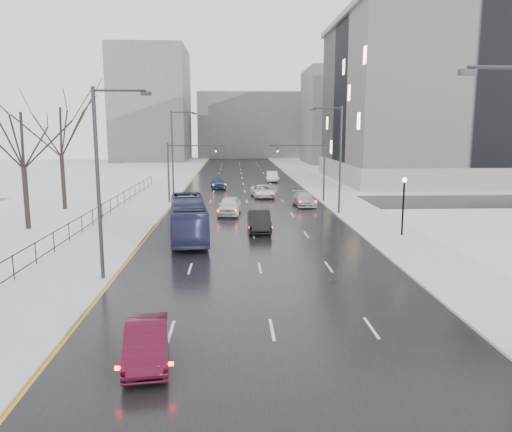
{
  "coord_description": "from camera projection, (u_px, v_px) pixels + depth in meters",
  "views": [
    {
      "loc": [
        -1.5,
        -5.7,
        7.89
      ],
      "look_at": [
        -0.07,
        25.28,
        2.5
      ],
      "focal_mm": 35.0,
      "sensor_mm": 36.0,
      "label": 1
    }
  ],
  "objects": [
    {
      "name": "streetlight_r_mid",
      "position": [
        338.0,
        155.0,
        45.81
      ],
      "size": [
        2.95,
        0.25,
        10.0
      ],
      "color": "#2D2D33",
      "rests_on": "ground"
    },
    {
      "name": "bldg_far_center",
      "position": [
        252.0,
        126.0,
        143.46
      ],
      "size": [
        30.0,
        18.0,
        18.0
      ],
      "primitive_type": "cube",
      "color": "slate",
      "rests_on": "ground"
    },
    {
      "name": "lamppost_r_mid",
      "position": [
        404.0,
        198.0,
        36.56
      ],
      "size": [
        0.36,
        0.36,
        4.28
      ],
      "color": "black",
      "rests_on": "sidewalk_right"
    },
    {
      "name": "iron_fence",
      "position": [
        73.0,
        228.0,
        35.81
      ],
      "size": [
        0.06,
        70.0,
        1.3
      ],
      "color": "black",
      "rests_on": "sidewalk_left"
    },
    {
      "name": "sidewalk_right",
      "position": [
        323.0,
        189.0,
        66.55
      ],
      "size": [
        5.0,
        150.0,
        0.16
      ],
      "primitive_type": "cube",
      "color": "silver",
      "rests_on": "ground"
    },
    {
      "name": "bus",
      "position": [
        188.0,
        218.0,
        36.42
      ],
      "size": [
        3.61,
        10.68,
        2.92
      ],
      "primitive_type": "imported",
      "rotation": [
        0.0,
        0.0,
        0.11
      ],
      "color": "navy",
      "rests_on": "road"
    },
    {
      "name": "bldg_far_left",
      "position": [
        152.0,
        105.0,
        126.65
      ],
      "size": [
        18.0,
        22.0,
        28.0
      ],
      "primitive_type": "cube",
      "color": "slate",
      "rests_on": "ground"
    },
    {
      "name": "streetlight_l_far",
      "position": [
        174.0,
        150.0,
        56.87
      ],
      "size": [
        2.95,
        0.25,
        10.0
      ],
      "color": "#2D2D33",
      "rests_on": "ground"
    },
    {
      "name": "sedan_right_cross",
      "position": [
        263.0,
        191.0,
        58.61
      ],
      "size": [
        2.88,
        5.28,
        1.4
      ],
      "primitive_type": "imported",
      "rotation": [
        0.0,
        0.0,
        0.11
      ],
      "color": "white",
      "rests_on": "road"
    },
    {
      "name": "sedan_center_far",
      "position": [
        218.0,
        183.0,
        67.21
      ],
      "size": [
        2.25,
        4.68,
        1.54
      ],
      "primitive_type": "imported",
      "rotation": [
        0.0,
        0.0,
        0.1
      ],
      "color": "navy",
      "rests_on": "road"
    },
    {
      "name": "bldg_far_right",
      "position": [
        355.0,
        116.0,
        119.6
      ],
      "size": [
        24.0,
        20.0,
        22.0
      ],
      "primitive_type": "cube",
      "color": "slate",
      "rests_on": "ground"
    },
    {
      "name": "sidewalk_left",
      "position": [
        165.0,
        190.0,
        65.59
      ],
      "size": [
        5.0,
        150.0,
        0.16
      ],
      "primitive_type": "cube",
      "color": "silver",
      "rests_on": "ground"
    },
    {
      "name": "sedan_right_far",
      "position": [
        304.0,
        199.0,
        51.91
      ],
      "size": [
        2.3,
        4.98,
        1.41
      ],
      "primitive_type": "imported",
      "rotation": [
        0.0,
        0.0,
        0.07
      ],
      "color": "#B0B2B6",
      "rests_on": "road"
    },
    {
      "name": "park_strip",
      "position": [
        92.0,
        190.0,
        65.16
      ],
      "size": [
        14.0,
        150.0,
        0.12
      ],
      "primitive_type": "cube",
      "color": "white",
      "rests_on": "ground"
    },
    {
      "name": "cross_road",
      "position": [
        247.0,
        203.0,
        54.27
      ],
      "size": [
        130.0,
        10.0,
        0.04
      ],
      "primitive_type": "cube",
      "color": "black",
      "rests_on": "ground"
    },
    {
      "name": "sedan_right_near",
      "position": [
        259.0,
        221.0,
        38.87
      ],
      "size": [
        1.72,
        4.87,
        1.6
      ],
      "primitive_type": "imported",
      "rotation": [
        0.0,
        0.0,
        0.01
      ],
      "color": "black",
      "rests_on": "road"
    },
    {
      "name": "sedan_left_near",
      "position": [
        147.0,
        342.0,
        17.03
      ],
      "size": [
        1.97,
        4.28,
        1.36
      ],
      "primitive_type": "imported",
      "rotation": [
        0.0,
        0.0,
        0.13
      ],
      "color": "#420B1E",
      "rests_on": "road"
    },
    {
      "name": "mast_signal_right",
      "position": [
        315.0,
        165.0,
        53.9
      ],
      "size": [
        6.1,
        0.33,
        6.5
      ],
      "color": "#2D2D33",
      "rests_on": "ground"
    },
    {
      "name": "tree_park_d",
      "position": [
        29.0,
        230.0,
        39.68
      ],
      "size": [
        8.75,
        8.75,
        12.5
      ],
      "primitive_type": null,
      "color": "black",
      "rests_on": "ground"
    },
    {
      "name": "tree_park_e",
      "position": [
        65.0,
        210.0,
        49.51
      ],
      "size": [
        9.45,
        9.45,
        13.5
      ],
      "primitive_type": null,
      "color": "black",
      "rests_on": "ground"
    },
    {
      "name": "civic_building",
      "position": [
        467.0,
        108.0,
        77.57
      ],
      "size": [
        41.0,
        31.0,
        24.8
      ],
      "color": "gray",
      "rests_on": "ground"
    },
    {
      "name": "mast_signal_left",
      "position": [
        178.0,
        165.0,
        53.23
      ],
      "size": [
        6.1,
        0.33,
        6.5
      ],
      "color": "#2D2D33",
      "rests_on": "ground"
    },
    {
      "name": "no_uturn_sign",
      "position": [
        339.0,
        186.0,
        50.36
      ],
      "size": [
        0.6,
        0.06,
        2.7
      ],
      "color": "#2D2D33",
      "rests_on": "sidewalk_right"
    },
    {
      "name": "streetlight_l_near",
      "position": [
        102.0,
        175.0,
        25.38
      ],
      "size": [
        2.95,
        0.25,
        10.0
      ],
      "color": "#2D2D33",
      "rests_on": "ground"
    },
    {
      "name": "road",
      "position": [
        244.0,
        190.0,
        66.08
      ],
      "size": [
        16.0,
        150.0,
        0.04
      ],
      "primitive_type": "cube",
      "color": "black",
      "rests_on": "ground"
    },
    {
      "name": "sedan_right_distant",
      "position": [
        272.0,
        176.0,
        76.31
      ],
      "size": [
        1.76,
        4.69,
        1.53
      ],
      "primitive_type": "imported",
      "rotation": [
        0.0,
        0.0,
        -0.03
      ],
      "color": "white",
      "rests_on": "road"
    },
    {
      "name": "sedan_center_near",
      "position": [
        230.0,
        206.0,
        46.57
      ],
      "size": [
        2.42,
        5.09,
        1.68
      ],
      "primitive_type": "imported",
      "rotation": [
        0.0,
        0.0,
        -0.09
      ],
      "color": "silver",
      "rests_on": "road"
    }
  ]
}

